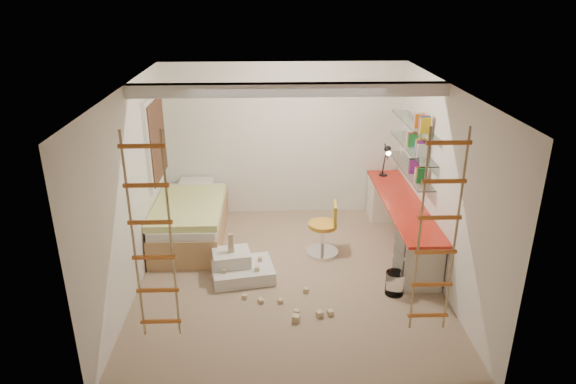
{
  "coord_description": "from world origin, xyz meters",
  "views": [
    {
      "loc": [
        -0.24,
        -6.07,
        3.73
      ],
      "look_at": [
        0.0,
        0.3,
        1.15
      ],
      "focal_mm": 32.0,
      "sensor_mm": 36.0,
      "label": 1
    }
  ],
  "objects_px": {
    "swivel_chair": "(324,236)",
    "play_platform": "(240,267)",
    "desk": "(400,222)",
    "bed": "(191,220)"
  },
  "relations": [
    {
      "from": "bed",
      "to": "swivel_chair",
      "type": "height_order",
      "value": "swivel_chair"
    },
    {
      "from": "swivel_chair",
      "to": "play_platform",
      "type": "relative_size",
      "value": 0.89
    },
    {
      "from": "bed",
      "to": "swivel_chair",
      "type": "xyz_separation_m",
      "value": [
        2.03,
        -0.56,
        -0.03
      ]
    },
    {
      "from": "bed",
      "to": "play_platform",
      "type": "bearing_deg",
      "value": -55.21
    },
    {
      "from": "desk",
      "to": "play_platform",
      "type": "relative_size",
      "value": 3.05
    },
    {
      "from": "bed",
      "to": "play_platform",
      "type": "height_order",
      "value": "bed"
    },
    {
      "from": "desk",
      "to": "bed",
      "type": "bearing_deg",
      "value": 173.51
    },
    {
      "from": "desk",
      "to": "play_platform",
      "type": "distance_m",
      "value": 2.53
    },
    {
      "from": "bed",
      "to": "swivel_chair",
      "type": "bearing_deg",
      "value": -15.53
    },
    {
      "from": "play_platform",
      "to": "swivel_chair",
      "type": "bearing_deg",
      "value": 26.12
    }
  ]
}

